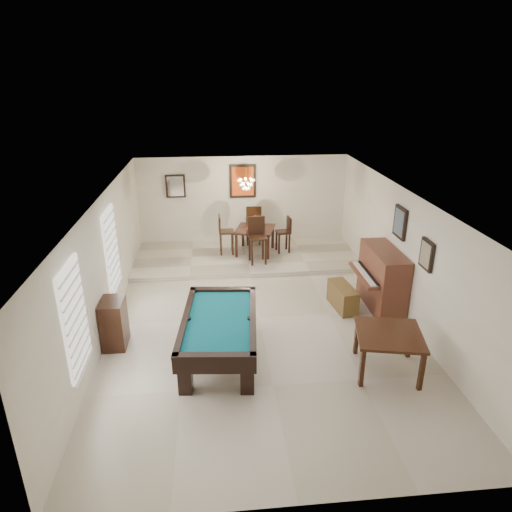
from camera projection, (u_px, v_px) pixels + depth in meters
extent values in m
cube|color=beige|center=(259.00, 318.00, 9.56)|extent=(6.00, 9.00, 0.02)
cube|color=silver|center=(243.00, 201.00, 13.22)|extent=(6.00, 0.04, 2.60)
cube|color=silver|center=(302.00, 419.00, 4.92)|extent=(6.00, 0.04, 2.60)
cube|color=silver|center=(105.00, 266.00, 8.80)|extent=(0.04, 9.00, 2.60)
cube|color=silver|center=(404.00, 255.00, 9.34)|extent=(0.04, 9.00, 2.60)
cube|color=white|center=(259.00, 197.00, 8.58)|extent=(6.00, 9.00, 0.04)
cube|color=beige|center=(247.00, 257.00, 12.53)|extent=(6.00, 2.50, 0.12)
cube|color=white|center=(75.00, 318.00, 6.73)|extent=(0.06, 1.00, 1.70)
cube|color=white|center=(112.00, 250.00, 9.32)|extent=(0.06, 1.00, 1.70)
cube|color=brown|center=(343.00, 297.00, 9.86)|extent=(0.48, 0.97, 0.52)
cube|color=black|center=(114.00, 323.00, 8.43)|extent=(0.41, 0.62, 0.93)
cube|color=#D84C14|center=(243.00, 181.00, 12.96)|extent=(0.75, 0.06, 0.95)
cube|color=white|center=(175.00, 186.00, 12.83)|extent=(0.55, 0.06, 0.65)
cube|color=slate|center=(400.00, 222.00, 9.39)|extent=(0.06, 0.55, 0.65)
cube|color=gray|center=(427.00, 255.00, 8.27)|extent=(0.06, 0.45, 0.55)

